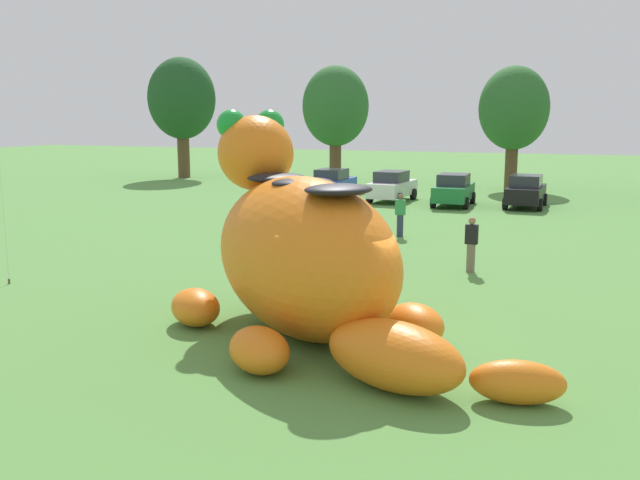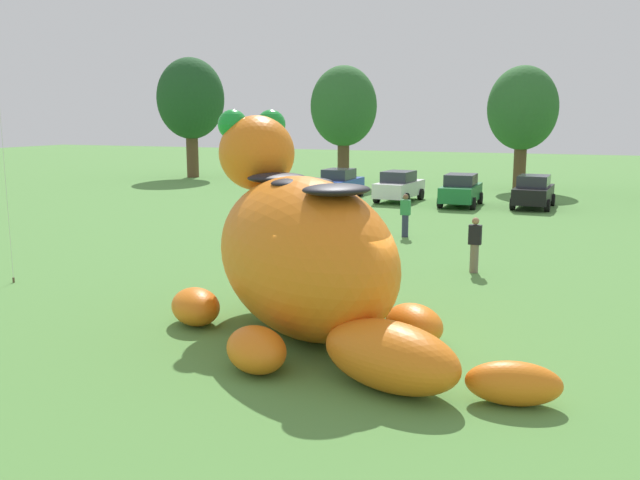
# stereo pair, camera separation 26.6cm
# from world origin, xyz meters

# --- Properties ---
(ground_plane) EXTENTS (160.00, 160.00, 0.00)m
(ground_plane) POSITION_xyz_m (0.00, 0.00, 0.00)
(ground_plane) COLOR #568E42
(giant_inflatable_creature) EXTENTS (9.07, 6.96, 4.90)m
(giant_inflatable_creature) POSITION_xyz_m (-1.37, 0.57, 1.79)
(giant_inflatable_creature) COLOR orange
(giant_inflatable_creature) RESTS_ON ground
(car_blue) EXTENTS (1.95, 4.11, 1.72)m
(car_blue) POSITION_xyz_m (-9.53, 24.80, 0.86)
(car_blue) COLOR #2347B7
(car_blue) RESTS_ON ground
(car_white) EXTENTS (2.17, 4.21, 1.72)m
(car_white) POSITION_xyz_m (-5.87, 24.56, 0.86)
(car_white) COLOR white
(car_white) RESTS_ON ground
(car_green) EXTENTS (2.00, 4.13, 1.72)m
(car_green) POSITION_xyz_m (-2.28, 23.86, 0.86)
(car_green) COLOR #1E7238
(car_green) RESTS_ON ground
(car_black) EXTENTS (2.04, 4.15, 1.72)m
(car_black) POSITION_xyz_m (1.38, 24.50, 0.86)
(car_black) COLOR black
(car_black) RESTS_ON ground
(tree_far_left) EXTENTS (5.19, 5.19, 9.21)m
(tree_far_left) POSITION_xyz_m (-25.17, 33.76, 6.02)
(tree_far_left) COLOR brown
(tree_far_left) RESTS_ON ground
(tree_left) EXTENTS (4.62, 4.62, 8.21)m
(tree_left) POSITION_xyz_m (-12.29, 33.01, 5.37)
(tree_left) COLOR brown
(tree_left) RESTS_ON ground
(tree_mid_left) EXTENTS (4.48, 4.48, 7.94)m
(tree_mid_left) POSITION_xyz_m (-0.32, 33.75, 5.20)
(tree_mid_left) COLOR brown
(tree_mid_left) RESTS_ON ground
(spectator_near_inflatable) EXTENTS (0.38, 0.26, 1.71)m
(spectator_near_inflatable) POSITION_xyz_m (-7.02, 10.08, 0.85)
(spectator_near_inflatable) COLOR #2D334C
(spectator_near_inflatable) RESTS_ON ground
(spectator_mid_field) EXTENTS (0.38, 0.26, 1.71)m
(spectator_mid_field) POSITION_xyz_m (1.09, 8.06, 0.85)
(spectator_mid_field) COLOR #726656
(spectator_mid_field) RESTS_ON ground
(spectator_by_cars) EXTENTS (0.38, 0.26, 1.71)m
(spectator_by_cars) POSITION_xyz_m (-8.63, 12.71, 0.85)
(spectator_by_cars) COLOR #726656
(spectator_by_cars) RESTS_ON ground
(spectator_wandering) EXTENTS (0.38, 0.26, 1.71)m
(spectator_wandering) POSITION_xyz_m (-2.53, 13.45, 0.85)
(spectator_wandering) COLOR #2D334C
(spectator_wandering) RESTS_ON ground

